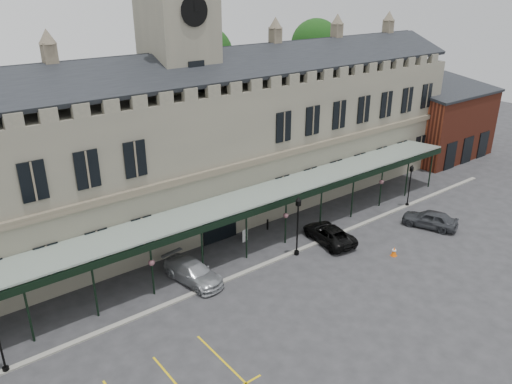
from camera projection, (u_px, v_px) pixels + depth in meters
ground at (310, 300)px, 33.84m from camera, size 140.00×140.00×0.00m
station_building at (185, 152)px, 42.89m from camera, size 60.00×10.36×17.30m
clock_tower at (180, 73)px, 40.37m from camera, size 5.60×5.60×24.80m
canopy at (244, 229)px, 38.33m from camera, size 50.00×4.10×4.30m
brick_annex at (440, 122)px, 60.89m from camera, size 12.40×8.36×9.23m
kerb at (260, 266)px, 37.81m from camera, size 60.00×0.40×0.12m
tree_behind_mid at (204, 57)px, 51.56m from camera, size 6.00×6.00×16.00m
tree_behind_right at (316, 46)px, 60.61m from camera, size 6.00×6.00×16.00m
lamp_post_mid at (298, 221)px, 38.40m from camera, size 0.47×0.47×5.00m
lamp_post_right at (410, 182)px, 47.08m from camera, size 0.40×0.40×4.24m
traffic_cone at (394, 252)px, 39.22m from camera, size 0.48×0.48×0.76m
sign_board at (245, 236)px, 41.35m from camera, size 0.63×0.20×1.09m
bollard_left at (203, 250)px, 39.28m from camera, size 0.15×0.15×0.87m
bollard_right at (268, 224)px, 43.37m from camera, size 0.17×0.17×0.96m
car_taxi at (193, 272)px, 35.76m from camera, size 2.85×5.41×1.50m
car_van at (329, 234)px, 41.27m from camera, size 3.12×5.47×1.44m
car_right_a at (430, 219)px, 43.67m from camera, size 3.51×5.03×1.59m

